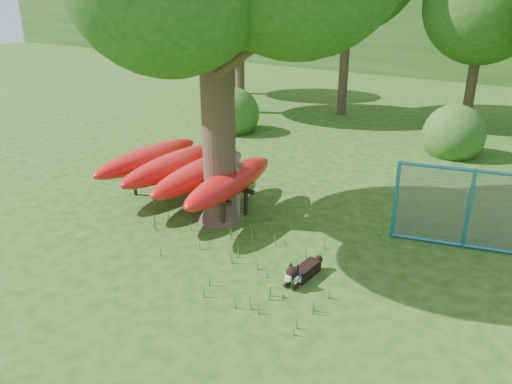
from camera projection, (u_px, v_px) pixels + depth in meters
The scene contains 11 objects.
ground at pixel (210, 261), 9.10m from camera, with size 80.00×80.00×0.00m, color #1D450D.
wooden_post at pixel (237, 185), 10.47m from camera, with size 0.41×0.15×1.49m.
kayak_rack at pixel (186, 169), 11.18m from camera, with size 3.53×3.45×1.13m.
husky_dog at pixel (302, 272), 8.45m from camera, with size 0.29×1.01×0.45m.
fence_section at pixel (469, 209), 9.28m from camera, with size 2.66×0.76×2.66m.
wildflower_clump at pixel (271, 286), 7.98m from camera, with size 0.10×0.11×0.23m.
bg_tree_c at pixel (484, 5), 16.75m from camera, with size 4.00×4.00×6.12m.
bg_tree_f at pixel (233, 10), 22.33m from camera, with size 3.60×3.60×5.55m.
shrub_left at pixel (234, 131), 17.45m from camera, with size 1.80×1.80×1.80m, color #27571C.
shrub_mid at pixel (451, 154), 14.97m from camera, with size 1.80×1.80×1.80m, color #27571C.
wooded_hillside at pixel (507, 18), 29.45m from camera, with size 80.00×12.00×6.00m, color #27571C.
Camera 1 is at (5.14, -6.12, 4.61)m, focal length 35.00 mm.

